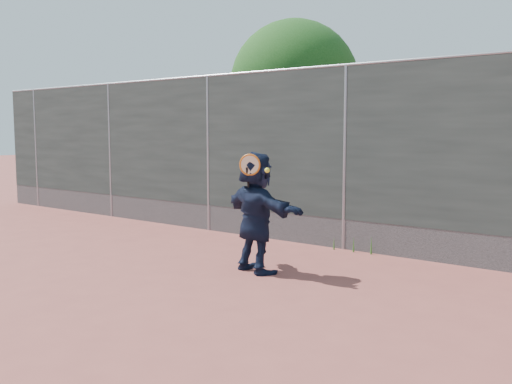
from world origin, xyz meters
The scene contains 6 objects.
ground centered at (0.00, 0.00, 0.00)m, with size 80.00×80.00×0.00m, color #9E4C42.
player centered at (-0.22, 1.41, 0.83)m, with size 1.55×0.49×1.67m, color #121B32.
fence centered at (0.00, 3.50, 1.58)m, with size 20.00×0.06×3.03m.
swing_action centered at (-0.14, 1.21, 1.47)m, with size 0.49×0.15×0.51m.
tree_left centered at (-2.85, 6.55, 2.94)m, with size 3.15×3.00×4.53m.
weed_clump centered at (0.29, 3.38, 0.13)m, with size 0.68×0.07×0.30m.
Camera 1 is at (4.51, -4.75, 1.94)m, focal length 40.00 mm.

